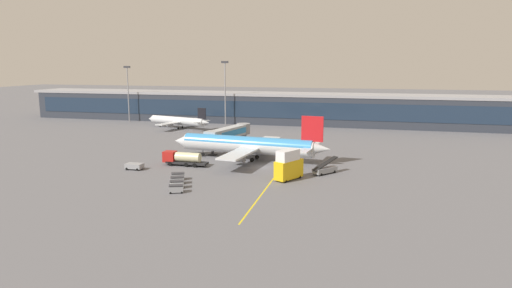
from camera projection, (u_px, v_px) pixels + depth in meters
name	position (u px, v px, depth m)	size (l,w,h in m)	color
ground_plane	(263.00, 167.00, 105.02)	(700.00, 700.00, 0.00)	slate
apron_lead_in_line	(283.00, 166.00, 105.84)	(0.30, 80.00, 0.01)	yellow
terminal_building	(273.00, 108.00, 182.98)	(214.06, 17.79, 12.15)	#2D333D
main_airliner	(248.00, 145.00, 112.21)	(41.74, 33.03, 11.67)	silver
jet_bridge	(230.00, 133.00, 125.52)	(7.72, 20.25, 6.48)	#B2B7BC
fuel_tanker	(182.00, 158.00, 106.38)	(10.84, 2.85, 3.25)	#232326
pushback_tug	(134.00, 166.00, 102.51)	(3.80, 2.33, 1.40)	gray
catering_lift	(289.00, 165.00, 93.15)	(5.39, 7.18, 6.30)	yellow
belt_loader	(325.00, 169.00, 98.45)	(5.22, 6.30, 3.49)	gray
baggage_cart_0	(176.00, 189.00, 84.03)	(3.03, 2.42, 1.48)	gray
baggage_cart_1	(177.00, 184.00, 87.15)	(3.03, 2.42, 1.48)	#B2B7BC
baggage_cart_2	(177.00, 180.00, 90.28)	(3.03, 2.42, 1.48)	gray
baggage_cart_3	(178.00, 176.00, 93.40)	(3.03, 2.42, 1.48)	gray
commuter_jet_far	(178.00, 121.00, 167.48)	(28.45, 22.81, 8.15)	silver
apron_light_mast_0	(128.00, 89.00, 184.83)	(2.80, 0.50, 22.84)	gray
apron_light_mast_1	(225.00, 88.00, 174.24)	(2.80, 0.50, 24.75)	gray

